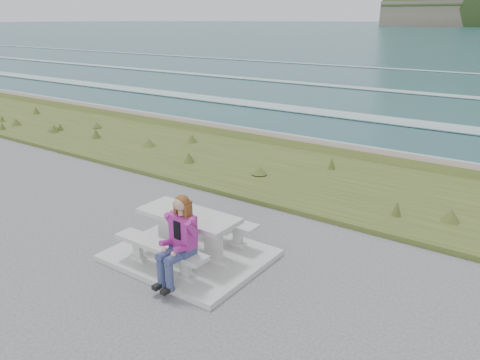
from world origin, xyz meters
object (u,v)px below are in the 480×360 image
(picnic_table, at_px, (189,222))
(seated_woman, at_px, (177,252))
(bench_seaward, at_px, (214,221))
(bench_landward, at_px, (161,250))

(picnic_table, bearing_deg, seated_woman, -59.82)
(bench_seaward, bearing_deg, bench_landward, -90.00)
(seated_woman, bearing_deg, picnic_table, 124.80)
(picnic_table, xyz_separation_m, bench_landward, (0.00, -0.70, -0.23))
(picnic_table, bearing_deg, bench_seaward, 90.00)
(bench_landward, distance_m, bench_seaward, 1.40)
(picnic_table, height_order, seated_woman, seated_woman)
(bench_landward, distance_m, seated_woman, 0.53)
(bench_landward, relative_size, seated_woman, 1.28)
(bench_seaward, bearing_deg, picnic_table, -90.00)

